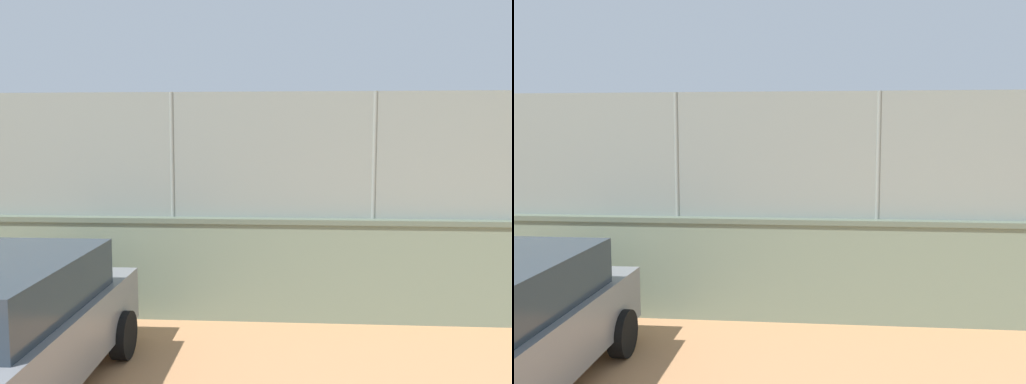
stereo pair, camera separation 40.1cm
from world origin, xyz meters
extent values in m
plane|color=tan|center=(0.00, 0.00, 0.00)|extent=(260.00, 260.00, 0.00)
cube|color=slate|center=(2.73, 13.57, 0.76)|extent=(31.47, 1.35, 1.53)
cube|color=#556151|center=(2.73, 13.57, 1.57)|extent=(31.47, 1.41, 0.08)
cube|color=gray|center=(2.73, 13.57, 2.57)|extent=(30.83, 0.99, 1.92)
cylinder|color=gray|center=(-0.36, 13.48, 2.57)|extent=(0.07, 0.07, 1.92)
cylinder|color=gray|center=(2.73, 13.57, 2.57)|extent=(0.07, 0.07, 1.92)
cylinder|color=navy|center=(-1.74, 6.40, 0.36)|extent=(0.21, 0.21, 0.73)
cylinder|color=navy|center=(-1.63, 6.56, 0.36)|extent=(0.21, 0.21, 0.73)
cylinder|color=white|center=(-1.68, 6.48, 0.99)|extent=(0.47, 0.47, 0.54)
cylinder|color=tan|center=(-1.80, 6.22, 1.10)|extent=(0.48, 0.36, 0.16)
cylinder|color=tan|center=(-1.28, 6.55, 1.10)|extent=(0.48, 0.36, 0.16)
sphere|color=tan|center=(-1.68, 6.48, 1.37)|extent=(0.21, 0.21, 0.21)
cylinder|color=white|center=(-1.68, 6.48, 1.45)|extent=(0.30, 0.30, 0.05)
cylinder|color=black|center=(-1.13, 6.45, 1.10)|extent=(0.27, 0.20, 0.04)
ellipsoid|color=#333338|center=(-0.95, 6.32, 1.10)|extent=(0.27, 0.19, 0.24)
cylinder|color=black|center=(4.90, 3.08, 0.40)|extent=(0.18, 0.18, 0.80)
cylinder|color=black|center=(4.96, 2.89, 0.40)|extent=(0.18, 0.18, 0.80)
cylinder|color=beige|center=(4.93, 2.99, 1.10)|extent=(0.42, 0.42, 0.59)
cylinder|color=#D8AD84|center=(4.80, 3.27, 1.22)|extent=(0.57, 0.23, 0.17)
cylinder|color=#D8AD84|center=(4.72, 2.61, 1.22)|extent=(0.57, 0.23, 0.17)
sphere|color=#D8AD84|center=(4.93, 2.99, 1.51)|extent=(0.23, 0.23, 0.23)
cylinder|color=white|center=(4.93, 2.99, 1.61)|extent=(0.29, 0.29, 0.05)
cylinder|color=black|center=(4.55, 2.57, 1.22)|extent=(0.30, 0.11, 0.04)
ellipsoid|color=#333338|center=(4.33, 2.51, 1.22)|extent=(0.30, 0.11, 0.24)
sphere|color=yellow|center=(-1.88, 7.01, 0.06)|extent=(0.13, 0.13, 0.13)
cube|color=#28333D|center=(3.78, 16.59, 1.30)|extent=(1.57, 2.59, 0.56)
cylinder|color=black|center=(2.98, 15.25, 0.31)|extent=(0.22, 0.63, 0.62)
camera|label=1|loc=(0.61, 21.83, 2.89)|focal=38.26mm
camera|label=2|loc=(0.21, 21.79, 2.89)|focal=38.26mm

